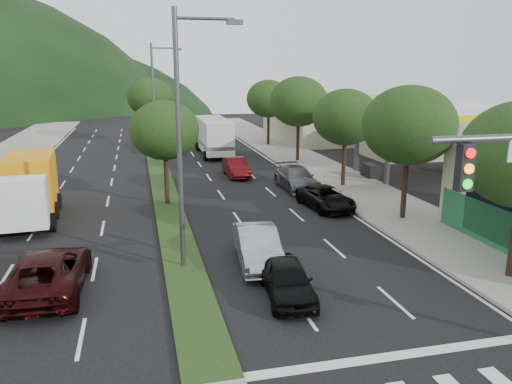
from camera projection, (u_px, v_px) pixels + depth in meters
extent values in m
cube|color=gray|center=(323.00, 171.00, 39.01)|extent=(5.00, 90.00, 0.15)
cube|color=#1C3112|center=(159.00, 172.00, 39.02)|extent=(1.60, 56.00, 0.12)
cube|color=black|center=(465.00, 168.00, 10.89)|extent=(0.35, 0.25, 1.05)
cube|color=silver|center=(424.00, 109.00, 36.48)|extent=(12.00, 8.00, 0.50)
cube|color=yellow|center=(423.00, 114.00, 36.56)|extent=(12.20, 8.20, 0.50)
cylinder|color=#47494C|center=(388.00, 153.00, 33.85)|extent=(0.36, 0.36, 4.60)
cylinder|color=#47494C|center=(490.00, 149.00, 35.66)|extent=(0.36, 0.36, 4.60)
cylinder|color=#47494C|center=(357.00, 143.00, 38.58)|extent=(0.36, 0.36, 4.60)
cylinder|color=#47494C|center=(448.00, 140.00, 40.39)|extent=(0.36, 0.36, 4.60)
cube|color=black|center=(370.00, 171.00, 36.63)|extent=(0.80, 1.60, 1.10)
cube|color=black|center=(466.00, 167.00, 38.44)|extent=(0.80, 1.60, 1.10)
cube|color=#AFA98B|center=(322.00, 116.00, 57.95)|extent=(10.00, 16.00, 5.20)
cylinder|color=black|center=(405.00, 182.00, 26.15)|extent=(0.28, 0.28, 3.81)
ellipsoid|color=black|center=(409.00, 125.00, 25.44)|extent=(4.80, 4.80, 4.08)
cylinder|color=black|center=(344.00, 159.00, 33.73)|extent=(0.28, 0.28, 3.58)
ellipsoid|color=black|center=(346.00, 117.00, 33.06)|extent=(4.40, 4.40, 3.74)
cylinder|color=black|center=(298.00, 138.00, 43.14)|extent=(0.28, 0.28, 3.92)
ellipsoid|color=black|center=(299.00, 102.00, 42.41)|extent=(5.00, 5.00, 4.25)
cylinder|color=black|center=(268.00, 127.00, 52.62)|extent=(0.28, 0.28, 3.70)
ellipsoid|color=black|center=(268.00, 99.00, 51.93)|extent=(4.60, 4.60, 3.91)
cylinder|color=black|center=(166.00, 175.00, 29.16)|extent=(0.28, 0.28, 3.36)
ellipsoid|color=black|center=(164.00, 130.00, 28.54)|extent=(4.00, 4.00, 3.40)
cylinder|color=black|center=(151.00, 125.00, 53.68)|extent=(0.28, 0.28, 3.81)
ellipsoid|color=black|center=(150.00, 97.00, 52.97)|extent=(4.80, 4.80, 4.08)
cylinder|color=#47494C|center=(179.00, 145.00, 18.96)|extent=(0.20, 0.20, 10.00)
cylinder|color=#47494C|center=(205.00, 19.00, 18.11)|extent=(2.20, 0.12, 0.12)
cube|color=#47494C|center=(235.00, 22.00, 18.39)|extent=(0.60, 0.25, 0.18)
cylinder|color=#47494C|center=(154.00, 104.00, 42.58)|extent=(0.20, 0.20, 10.00)
cylinder|color=#47494C|center=(165.00, 48.00, 41.74)|extent=(2.20, 0.12, 0.12)
cube|color=#47494C|center=(178.00, 49.00, 42.01)|extent=(0.60, 0.25, 0.18)
imported|color=#94969B|center=(258.00, 246.00, 20.43)|extent=(1.99, 4.73, 1.52)
imported|color=black|center=(48.00, 272.00, 17.81)|extent=(2.71, 5.56, 1.52)
imported|color=black|center=(288.00, 280.00, 17.39)|extent=(1.91, 4.01, 1.32)
imported|color=#515156|center=(297.00, 178.00, 33.40)|extent=(2.15, 5.15, 1.49)
imported|color=#4B0C0C|center=(236.00, 167.00, 37.42)|extent=(1.49, 4.25, 1.40)
imported|color=black|center=(326.00, 198.00, 28.73)|extent=(2.54, 4.74, 1.26)
cube|color=white|center=(22.00, 203.00, 23.63)|extent=(2.37, 1.81, 2.37)
cube|color=orange|center=(31.00, 184.00, 27.14)|extent=(2.68, 4.50, 3.20)
cube|color=black|center=(32.00, 211.00, 26.68)|extent=(2.50, 6.12, 0.31)
cylinder|color=black|center=(52.00, 222.00, 24.66)|extent=(0.38, 0.95, 0.93)
cylinder|color=black|center=(55.00, 210.00, 26.74)|extent=(0.38, 0.95, 0.93)
cylinder|color=black|center=(7.00, 214.00, 26.05)|extent=(0.38, 0.95, 0.93)
cylinder|color=black|center=(58.00, 201.00, 28.64)|extent=(0.38, 0.95, 0.93)
cylinder|color=black|center=(13.00, 204.00, 27.94)|extent=(0.38, 0.95, 0.93)
cube|color=silver|center=(214.00, 135.00, 46.99)|extent=(2.49, 8.76, 2.91)
cube|color=slate|center=(214.00, 142.00, 47.16)|extent=(2.55, 8.76, 0.34)
cylinder|color=black|center=(197.00, 145.00, 50.38)|extent=(0.35, 0.88, 0.87)
cylinder|color=black|center=(221.00, 144.00, 50.91)|extent=(0.35, 0.88, 0.87)
cylinder|color=black|center=(198.00, 147.00, 49.39)|extent=(0.35, 0.88, 0.87)
cylinder|color=black|center=(222.00, 146.00, 49.92)|extent=(0.35, 0.88, 0.87)
cylinder|color=black|center=(206.00, 156.00, 44.09)|extent=(0.35, 0.88, 0.87)
cylinder|color=black|center=(233.00, 155.00, 44.62)|extent=(0.35, 0.88, 0.87)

